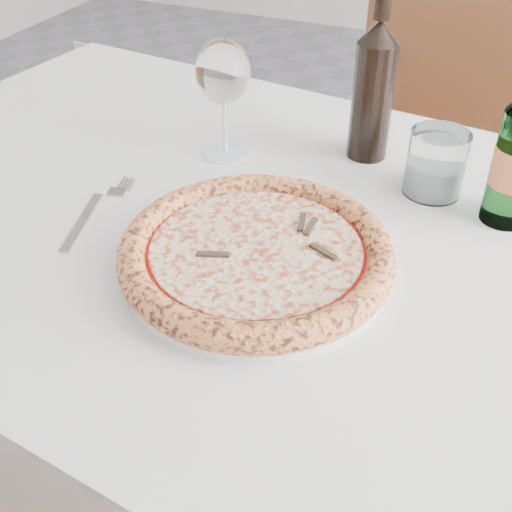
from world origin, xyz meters
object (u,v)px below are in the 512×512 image
(dining_table, at_px, (283,276))
(plate, at_px, (256,263))
(tumbler, at_px, (435,167))
(pizza, at_px, (256,252))
(wine_glass, at_px, (223,75))
(chair_far, at_px, (408,143))
(wine_bottle, at_px, (373,89))

(dining_table, relative_size, plate, 4.81)
(tumbler, bearing_deg, pizza, -121.01)
(wine_glass, xyz_separation_m, tumbler, (0.33, 0.02, -0.09))
(chair_far, relative_size, plate, 2.83)
(pizza, distance_m, wine_bottle, 0.36)
(dining_table, height_order, wine_glass, wine_glass)
(dining_table, distance_m, pizza, 0.15)
(chair_far, bearing_deg, tumbler, -77.23)
(pizza, bearing_deg, chair_far, 88.03)
(pizza, height_order, wine_glass, wine_glass)
(plate, xyz_separation_m, pizza, (-0.00, 0.00, 0.02))
(plate, relative_size, wine_bottle, 1.26)
(pizza, xyz_separation_m, wine_glass, (-0.16, 0.25, 0.11))
(pizza, relative_size, wine_bottle, 1.30)
(wine_glass, distance_m, tumbler, 0.34)
(wine_bottle, bearing_deg, dining_table, -100.26)
(chair_far, height_order, plate, chair_far)
(chair_far, relative_size, pizza, 2.74)
(wine_glass, relative_size, tumbler, 1.97)
(chair_far, distance_m, wine_glass, 0.73)
(plate, distance_m, wine_bottle, 0.36)
(wine_glass, bearing_deg, plate, -57.21)
(pizza, relative_size, wine_glass, 1.81)
(tumbler, distance_m, wine_bottle, 0.16)
(chair_far, bearing_deg, wine_glass, -107.64)
(wine_glass, bearing_deg, chair_far, 72.36)
(plate, height_order, tumbler, tumbler)
(plate, bearing_deg, wine_bottle, 82.67)
(tumbler, bearing_deg, chair_far, 102.77)
(wine_bottle, bearing_deg, chair_far, 91.64)
(chair_far, xyz_separation_m, pizza, (-0.03, -0.86, 0.25))
(tumbler, xyz_separation_m, wine_bottle, (-0.12, 0.07, 0.07))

